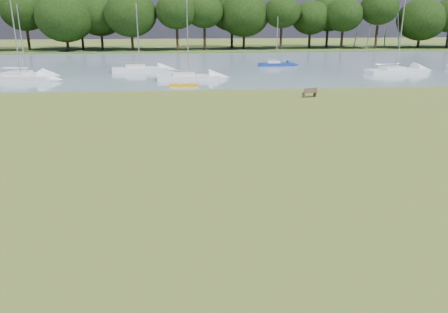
{
  "coord_description": "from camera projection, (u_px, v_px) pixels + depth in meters",
  "views": [
    {
      "loc": [
        0.17,
        -20.04,
        7.12
      ],
      "look_at": [
        1.78,
        -2.0,
        1.13
      ],
      "focal_mm": 35.0,
      "sensor_mm": 36.0,
      "label": 1
    }
  ],
  "objects": [
    {
      "name": "ground",
      "position": [
        184.0,
        167.0,
        21.18
      ],
      "size": [
        220.0,
        220.0,
        0.0
      ],
      "primitive_type": "plane",
      "color": "olive"
    },
    {
      "name": "river",
      "position": [
        183.0,
        66.0,
        60.9
      ],
      "size": [
        220.0,
        40.0,
        0.1
      ],
      "primitive_type": "cube",
      "color": "gray",
      "rests_on": "ground"
    },
    {
      "name": "far_bank",
      "position": [
        183.0,
        49.0,
        89.27
      ],
      "size": [
        220.0,
        20.0,
        0.4
      ],
      "primitive_type": "cube",
      "color": "#4C6626",
      "rests_on": "ground"
    },
    {
      "name": "riverbank_bench",
      "position": [
        310.0,
        92.0,
        38.47
      ],
      "size": [
        1.42,
        0.82,
        0.84
      ],
      "rotation": [
        0.0,
        0.0,
        0.32
      ],
      "color": "brown",
      "rests_on": "ground"
    },
    {
      "name": "kayak",
      "position": [
        184.0,
        85.0,
        43.82
      ],
      "size": [
        2.91,
        0.68,
        0.29
      ],
      "primitive_type": "cube",
      "rotation": [
        0.0,
        0.0,
        -0.0
      ],
      "color": "orange",
      "rests_on": "river"
    },
    {
      "name": "tree_line",
      "position": [
        226.0,
        13.0,
        83.98
      ],
      "size": [
        159.65,
        9.84,
        11.91
      ],
      "color": "black",
      "rests_on": "far_bank"
    },
    {
      "name": "sailboat_0",
      "position": [
        188.0,
        75.0,
        48.39
      ],
      "size": [
        7.0,
        2.37,
        8.66
      ],
      "rotation": [
        0.0,
        0.0,
        0.06
      ],
      "color": "silver",
      "rests_on": "river"
    },
    {
      "name": "sailboat_2",
      "position": [
        26.0,
        73.0,
        50.36
      ],
      "size": [
        6.08,
        2.18,
        7.94
      ],
      "rotation": [
        0.0,
        0.0,
        -0.09
      ],
      "color": "silver",
      "rests_on": "river"
    },
    {
      "name": "sailboat_3",
      "position": [
        276.0,
        63.0,
        60.48
      ],
      "size": [
        4.9,
        1.46,
        6.56
      ],
      "rotation": [
        0.0,
        0.0,
        0.02
      ],
      "color": "navy",
      "rests_on": "river"
    },
    {
      "name": "sailboat_5",
      "position": [
        20.0,
        75.0,
        47.76
      ],
      "size": [
        7.56,
        3.87,
        9.55
      ],
      "rotation": [
        0.0,
        0.0,
        -0.26
      ],
      "color": "silver",
      "rests_on": "river"
    },
    {
      "name": "sailboat_7",
      "position": [
        396.0,
        69.0,
        53.23
      ],
      "size": [
        8.02,
        3.53,
        9.48
      ],
      "rotation": [
        0.0,
        0.0,
        0.18
      ],
      "color": "silver",
      "rests_on": "river"
    },
    {
      "name": "sailboat_8",
      "position": [
        139.0,
        68.0,
        54.62
      ],
      "size": [
        7.03,
        2.84,
        8.16
      ],
      "rotation": [
        0.0,
        0.0,
        0.14
      ],
      "color": "silver",
      "rests_on": "river"
    }
  ]
}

